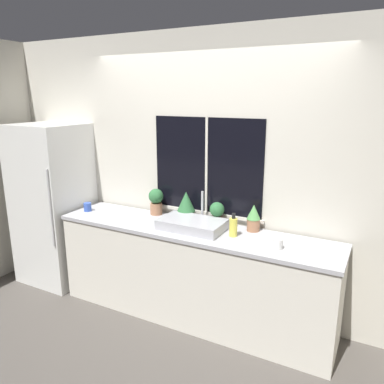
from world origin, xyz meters
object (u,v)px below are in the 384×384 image
at_px(sink, 192,224).
at_px(potted_plant_center_right, 217,212).
at_px(soap_bottle, 233,227).
at_px(potted_plant_far_left, 156,200).
at_px(potted_plant_center_left, 186,203).
at_px(refrigerator, 54,204).
at_px(mug_blue, 88,207).
at_px(mug_white, 278,244).
at_px(potted_plant_far_right, 254,217).

height_order(sink, potted_plant_center_right, sink).
xyz_separation_m(sink, soap_bottle, (0.40, 0.00, 0.04)).
xyz_separation_m(potted_plant_far_left, potted_plant_center_left, (0.35, -0.00, 0.02)).
bearing_deg(sink, refrigerator, 179.95).
bearing_deg(potted_plant_center_left, mug_blue, -166.79).
bearing_deg(potted_plant_far_left, mug_white, -12.61).
bearing_deg(sink, potted_plant_center_left, 130.29).
xyz_separation_m(potted_plant_far_right, mug_blue, (-1.75, -0.25, -0.08)).
relative_size(refrigerator, potted_plant_far_left, 6.68).
distance_m(potted_plant_far_left, potted_plant_center_right, 0.68).
bearing_deg(refrigerator, soap_bottle, 0.05).
bearing_deg(refrigerator, sink, -0.05).
distance_m(refrigerator, potted_plant_far_right, 2.31).
distance_m(potted_plant_far_right, mug_white, 0.44).
distance_m(mug_white, mug_blue, 2.06).
height_order(refrigerator, soap_bottle, refrigerator).
xyz_separation_m(potted_plant_center_right, mug_white, (0.67, -0.30, -0.08)).
xyz_separation_m(refrigerator, sink, (1.78, -0.00, 0.05)).
distance_m(potted_plant_center_left, mug_white, 1.05).
bearing_deg(potted_plant_far_left, potted_plant_center_right, -0.00).
xyz_separation_m(potted_plant_far_right, soap_bottle, (-0.11, -0.21, -0.04)).
bearing_deg(soap_bottle, refrigerator, -179.95).
bearing_deg(potted_plant_center_right, mug_blue, -169.86).
bearing_deg(potted_plant_far_right, potted_plant_far_left, 180.00).
xyz_separation_m(sink, mug_white, (0.82, -0.09, -0.00)).
bearing_deg(mug_blue, potted_plant_far_left, 19.38).
relative_size(potted_plant_far_left, potted_plant_center_left, 0.95).
xyz_separation_m(sink, potted_plant_far_left, (-0.53, 0.21, 0.10)).
relative_size(potted_plant_center_left, soap_bottle, 1.36).
bearing_deg(mug_white, potted_plant_center_left, 163.17).
bearing_deg(potted_plant_far_left, mug_blue, -160.62).
height_order(potted_plant_center_left, mug_blue, potted_plant_center_left).
bearing_deg(mug_white, sink, 173.78).
bearing_deg(potted_plant_far_left, sink, -21.83).
xyz_separation_m(potted_plant_far_left, mug_blue, (-0.71, -0.25, -0.10)).
distance_m(sink, soap_bottle, 0.40).
distance_m(refrigerator, potted_plant_center_right, 1.95).
height_order(potted_plant_far_right, mug_blue, potted_plant_far_right).
height_order(refrigerator, potted_plant_center_right, refrigerator).
xyz_separation_m(potted_plant_center_left, mug_blue, (-1.06, -0.25, -0.12)).
xyz_separation_m(refrigerator, potted_plant_far_right, (2.30, 0.21, 0.13)).
bearing_deg(sink, potted_plant_center_right, 54.84).
bearing_deg(mug_blue, sink, 1.61).
xyz_separation_m(potted_plant_center_right, mug_blue, (-1.39, -0.25, -0.08)).
distance_m(potted_plant_center_left, mug_blue, 1.09).
distance_m(soap_bottle, mug_blue, 1.64).
distance_m(potted_plant_center_right, mug_white, 0.74).
bearing_deg(mug_blue, potted_plant_center_right, 10.14).
bearing_deg(potted_plant_far_left, potted_plant_center_left, -0.00).
bearing_deg(soap_bottle, potted_plant_far_left, 167.32).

